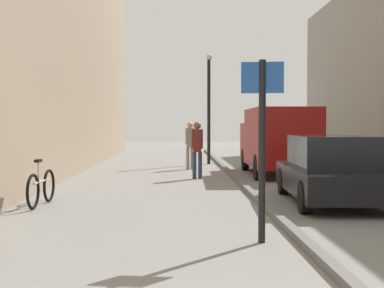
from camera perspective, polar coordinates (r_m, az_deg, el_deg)
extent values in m
plane|color=gray|center=(14.48, -0.80, -4.62)|extent=(80.00, 80.00, 0.00)
cube|color=gray|center=(15.44, -19.22, 14.01)|extent=(2.27, 40.00, 9.83)
cube|color=#615F5B|center=(14.58, 5.44, -4.35)|extent=(0.16, 40.00, 0.12)
cylinder|color=gray|center=(20.19, -0.46, -1.53)|extent=(0.13, 0.13, 0.85)
cylinder|color=gray|center=(20.24, 0.03, -1.52)|extent=(0.13, 0.13, 0.85)
cube|color=gray|center=(20.18, -0.22, 0.70)|extent=(0.28, 0.26, 0.72)
cylinder|color=gray|center=(20.14, -0.57, 0.85)|extent=(0.10, 0.10, 0.61)
cylinder|color=gray|center=(20.22, 0.13, 0.85)|extent=(0.10, 0.10, 0.61)
sphere|color=tan|center=(20.18, -0.22, 2.06)|extent=(0.23, 0.23, 0.23)
cylinder|color=#2D3851|center=(16.61, 0.26, -2.32)|extent=(0.13, 0.13, 0.84)
cylinder|color=#2D3851|center=(16.63, 0.88, -2.31)|extent=(0.13, 0.13, 0.84)
cube|color=maroon|center=(16.58, 0.57, 0.36)|extent=(0.25, 0.22, 0.71)
cylinder|color=maroon|center=(16.56, 0.13, 0.55)|extent=(0.10, 0.10, 0.61)
cylinder|color=maroon|center=(16.59, 1.01, 0.55)|extent=(0.10, 0.10, 0.61)
sphere|color=brown|center=(16.57, 0.57, 2.00)|extent=(0.23, 0.23, 0.23)
cube|color=maroon|center=(17.53, 9.51, 0.71)|extent=(2.03, 3.76, 1.88)
cube|color=maroon|center=(20.10, 8.21, 0.20)|extent=(2.00, 1.48, 1.41)
cube|color=black|center=(20.59, 8.00, 1.11)|extent=(1.66, 0.06, 0.62)
cylinder|color=black|center=(19.87, 5.73, -1.67)|extent=(0.23, 0.80, 0.80)
cylinder|color=black|center=(20.14, 10.77, -1.65)|extent=(0.23, 0.80, 0.80)
cylinder|color=black|center=(16.29, 7.13, -2.49)|extent=(0.23, 0.80, 0.80)
cylinder|color=black|center=(16.62, 13.23, -2.44)|extent=(0.23, 0.80, 0.80)
cube|color=black|center=(11.84, 14.70, -3.77)|extent=(2.02, 4.29, 0.55)
cube|color=black|center=(11.80, 14.72, -0.79)|extent=(1.64, 2.60, 0.68)
cylinder|color=black|center=(13.11, 9.77, -3.94)|extent=(0.23, 0.65, 0.64)
cylinder|color=black|center=(13.44, 16.72, -3.85)|extent=(0.23, 0.65, 0.64)
cylinder|color=black|center=(10.31, 12.04, -5.58)|extent=(0.23, 0.65, 0.64)
cylinder|color=black|center=(7.59, 7.53, -0.83)|extent=(0.10, 0.10, 2.60)
cube|color=#2659B2|center=(7.62, 7.57, 7.09)|extent=(0.60, 0.11, 0.44)
cylinder|color=black|center=(22.93, 1.82, 3.45)|extent=(0.14, 0.14, 4.50)
sphere|color=beige|center=(23.11, 1.82, 9.33)|extent=(0.28, 0.28, 0.28)
torus|color=black|center=(12.02, -15.10, -4.33)|extent=(0.10, 0.72, 0.72)
torus|color=black|center=(11.03, -16.71, -4.92)|extent=(0.10, 0.72, 0.72)
cylinder|color=#B7B7BC|center=(11.50, -15.88, -3.87)|extent=(0.11, 0.95, 0.05)
cylinder|color=#B7B7BC|center=(11.31, -16.18, -2.86)|extent=(0.04, 0.04, 0.40)
cube|color=black|center=(11.29, -16.19, -1.74)|extent=(0.11, 0.25, 0.06)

